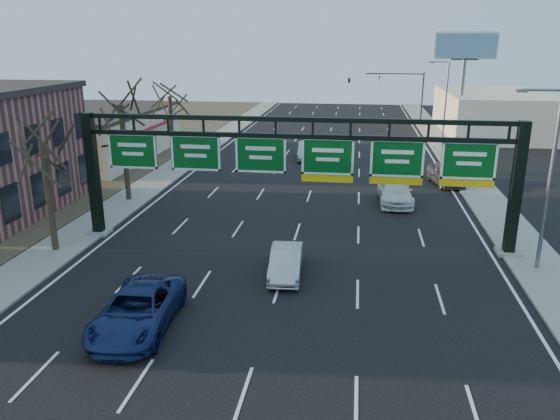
# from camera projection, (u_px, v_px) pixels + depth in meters

# --- Properties ---
(ground) EXTENTS (160.00, 160.00, 0.00)m
(ground) POSITION_uv_depth(u_px,v_px,m) (272.00, 309.00, 23.54)
(ground) COLOR black
(ground) RESTS_ON ground
(sidewalk_left) EXTENTS (3.00, 120.00, 0.12)m
(sidewalk_left) POSITION_uv_depth(u_px,v_px,m) (154.00, 182.00, 44.14)
(sidewalk_left) COLOR gray
(sidewalk_left) RESTS_ON ground
(sidewalk_right) EXTENTS (3.00, 120.00, 0.12)m
(sidewalk_right) POSITION_uv_depth(u_px,v_px,m) (482.00, 194.00, 40.72)
(sidewalk_right) COLOR gray
(sidewalk_right) RESTS_ON ground
(dirt_strip_left) EXTENTS (21.00, 120.00, 0.06)m
(dirt_strip_left) POSITION_uv_depth(u_px,v_px,m) (15.00, 178.00, 45.78)
(dirt_strip_left) COLOR #473D2B
(dirt_strip_left) RESTS_ON ground
(lane_markings) EXTENTS (21.60, 120.00, 0.01)m
(lane_markings) POSITION_uv_depth(u_px,v_px,m) (311.00, 189.00, 42.44)
(lane_markings) COLOR white
(lane_markings) RESTS_ON ground
(sign_gantry) EXTENTS (24.60, 1.20, 7.20)m
(sign_gantry) POSITION_uv_depth(u_px,v_px,m) (297.00, 164.00, 29.70)
(sign_gantry) COLOR black
(sign_gantry) RESTS_ON ground
(cream_strip) EXTENTS (10.90, 18.40, 4.70)m
(cream_strip) POSITION_uv_depth(u_px,v_px,m) (100.00, 134.00, 53.12)
(cream_strip) COLOR beige
(cream_strip) RESTS_ON ground
(building_right_distant) EXTENTS (12.00, 20.00, 5.00)m
(building_right_distant) POSITION_uv_depth(u_px,v_px,m) (494.00, 113.00, 67.38)
(building_right_distant) COLOR beige
(building_right_distant) RESTS_ON ground
(tree_gantry) EXTENTS (3.60, 3.60, 8.48)m
(tree_gantry) POSITION_uv_depth(u_px,v_px,m) (39.00, 121.00, 27.86)
(tree_gantry) COLOR #2E261A
(tree_gantry) RESTS_ON sidewalk_left
(tree_mid) EXTENTS (3.60, 3.60, 9.24)m
(tree_mid) POSITION_uv_depth(u_px,v_px,m) (120.00, 90.00, 37.09)
(tree_mid) COLOR #2E261A
(tree_mid) RESTS_ON sidewalk_left
(tree_far) EXTENTS (3.60, 3.60, 8.86)m
(tree_far) POSITION_uv_depth(u_px,v_px,m) (169.00, 84.00, 46.65)
(tree_far) COLOR #2E261A
(tree_far) RESTS_ON sidewalk_left
(streetlight_near) EXTENTS (2.15, 0.22, 9.00)m
(streetlight_near) POSITION_uv_depth(u_px,v_px,m) (548.00, 172.00, 26.03)
(streetlight_near) COLOR slate
(streetlight_near) RESTS_ON sidewalk_right
(streetlight_far) EXTENTS (2.15, 0.22, 9.00)m
(streetlight_far) POSITION_uv_depth(u_px,v_px,m) (445.00, 99.00, 58.17)
(streetlight_far) COLOR slate
(streetlight_far) RESTS_ON sidewalk_right
(billboard_right) EXTENTS (7.00, 0.50, 12.00)m
(billboard_right) POSITION_uv_depth(u_px,v_px,m) (465.00, 59.00, 61.35)
(billboard_right) COLOR slate
(billboard_right) RESTS_ON ground
(traffic_signal_mast) EXTENTS (10.16, 0.54, 7.00)m
(traffic_signal_mast) POSITION_uv_depth(u_px,v_px,m) (377.00, 84.00, 73.13)
(traffic_signal_mast) COLOR black
(traffic_signal_mast) RESTS_ON ground
(car_blue_suv) EXTENTS (2.98, 5.98, 1.63)m
(car_blue_suv) POSITION_uv_depth(u_px,v_px,m) (138.00, 310.00, 21.73)
(car_blue_suv) COLOR navy
(car_blue_suv) RESTS_ON ground
(car_silver_sedan) EXTENTS (1.74, 4.35, 1.41)m
(car_silver_sedan) POSITION_uv_depth(u_px,v_px,m) (286.00, 262.00, 26.69)
(car_silver_sedan) COLOR #ABABB0
(car_silver_sedan) RESTS_ON ground
(car_white_wagon) EXTENTS (2.43, 5.67, 1.63)m
(car_white_wagon) POSITION_uv_depth(u_px,v_px,m) (395.00, 191.00, 38.70)
(car_white_wagon) COLOR white
(car_white_wagon) RESTS_ON ground
(car_grey_far) EXTENTS (2.90, 5.20, 1.67)m
(car_grey_far) POSITION_uv_depth(u_px,v_px,m) (446.00, 174.00, 43.57)
(car_grey_far) COLOR #46494C
(car_grey_far) RESTS_ON ground
(car_silver_distant) EXTENTS (1.98, 4.96, 1.60)m
(car_silver_distant) POSITION_uv_depth(u_px,v_px,m) (307.00, 151.00, 52.89)
(car_silver_distant) COLOR #AAAAAF
(car_silver_distant) RESTS_ON ground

